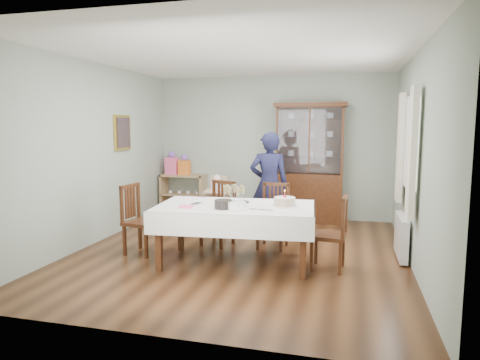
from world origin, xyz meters
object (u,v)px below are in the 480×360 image
(gift_bag_orange, at_px, (184,166))
(champagne_tray, at_px, (234,198))
(china_cabinet, at_px, (310,161))
(chair_end_left, at_px, (142,233))
(chair_far_left, at_px, (218,226))
(chair_far_right, at_px, (273,229))
(woman, at_px, (269,185))
(gift_bag_pink, at_px, (172,164))
(birthday_cake, at_px, (285,202))
(dining_table, at_px, (235,234))
(high_chair, at_px, (217,209))
(sideboard, at_px, (183,194))
(chair_end_right, at_px, (329,248))

(gift_bag_orange, bearing_deg, champagne_tray, -56.34)
(china_cabinet, distance_m, chair_end_left, 3.44)
(chair_far_left, xyz_separation_m, champagne_tray, (0.43, -0.66, 0.55))
(chair_far_right, bearing_deg, champagne_tray, -114.82)
(chair_far_right, height_order, gift_bag_orange, gift_bag_orange)
(woman, bearing_deg, gift_bag_pink, -43.42)
(chair_end_left, distance_m, birthday_cake, 2.06)
(dining_table, height_order, high_chair, high_chair)
(sideboard, relative_size, chair_end_right, 0.97)
(woman, xyz_separation_m, champagne_tray, (-0.22, -1.32, -0.01))
(china_cabinet, distance_m, gift_bag_pink, 2.73)
(china_cabinet, distance_m, sideboard, 2.60)
(chair_far_left, distance_m, gift_bag_pink, 2.59)
(dining_table, distance_m, gift_bag_pink, 3.45)
(chair_far_right, xyz_separation_m, champagne_tray, (-0.39, -0.69, 0.55))
(chair_far_right, relative_size, chair_end_left, 0.97)
(dining_table, xyz_separation_m, china_cabinet, (0.69, 2.71, 0.74))
(gift_bag_orange, bearing_deg, gift_bag_pink, -180.00)
(chair_far_left, xyz_separation_m, birthday_cake, (1.10, -0.70, 0.54))
(champagne_tray, bearing_deg, chair_end_right, -3.04)
(dining_table, xyz_separation_m, birthday_cake, (0.62, 0.08, 0.43))
(high_chair, relative_size, gift_bag_orange, 2.37)
(chair_end_left, relative_size, chair_end_right, 1.04)
(gift_bag_pink, bearing_deg, china_cabinet, -0.03)
(sideboard, bearing_deg, chair_far_right, -41.67)
(gift_bag_pink, bearing_deg, gift_bag_orange, 0.00)
(woman, height_order, gift_bag_orange, woman)
(china_cabinet, distance_m, woman, 1.40)
(gift_bag_pink, bearing_deg, chair_end_right, -39.50)
(chair_far_left, bearing_deg, dining_table, -43.12)
(sideboard, xyz_separation_m, gift_bag_pink, (-0.23, -0.02, 0.60))
(birthday_cake, bearing_deg, chair_end_left, 179.88)
(sideboard, distance_m, chair_end_right, 4.02)
(chair_end_left, xyz_separation_m, woman, (1.54, 1.35, 0.55))
(sideboard, bearing_deg, gift_bag_orange, -28.33)
(gift_bag_pink, bearing_deg, sideboard, 5.03)
(chair_end_right, xyz_separation_m, gift_bag_orange, (-2.96, 2.66, 0.70))
(chair_end_right, xyz_separation_m, woman, (-1.02, 1.39, 0.56))
(high_chair, height_order, gift_bag_pink, gift_bag_pink)
(birthday_cake, xyz_separation_m, gift_bag_orange, (-2.40, 2.63, 0.16))
(dining_table, height_order, woman, woman)
(champagne_tray, bearing_deg, gift_bag_pink, 127.51)
(birthday_cake, bearing_deg, high_chair, 132.65)
(gift_bag_pink, bearing_deg, high_chair, -41.62)
(china_cabinet, height_order, champagne_tray, china_cabinet)
(champagne_tray, bearing_deg, woman, 80.76)
(high_chair, bearing_deg, champagne_tray, -62.77)
(chair_far_left, xyz_separation_m, woman, (0.65, 0.66, 0.56))
(dining_table, relative_size, chair_end_right, 2.26)
(chair_end_left, height_order, birthday_cake, birthday_cake)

